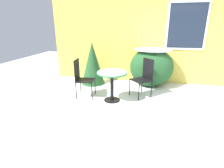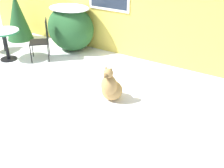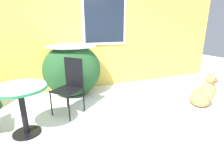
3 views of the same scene
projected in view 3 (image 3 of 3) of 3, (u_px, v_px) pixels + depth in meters
name	position (u px, v px, depth m)	size (l,w,h in m)	color
ground_plane	(125.00, 125.00, 2.95)	(16.00, 16.00, 0.00)	white
house_wall	(89.00, 26.00, 4.41)	(8.00, 0.10, 3.22)	#DBC14C
shrub_left	(72.00, 69.00, 4.10)	(1.34, 1.05, 1.23)	#235128
patio_table	(21.00, 97.00, 2.53)	(0.77, 0.77, 0.78)	black
patio_chair_near_table	(70.00, 84.00, 3.28)	(0.65, 0.65, 1.04)	black
dog	(204.00, 94.00, 3.53)	(0.44, 0.61, 0.75)	tan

